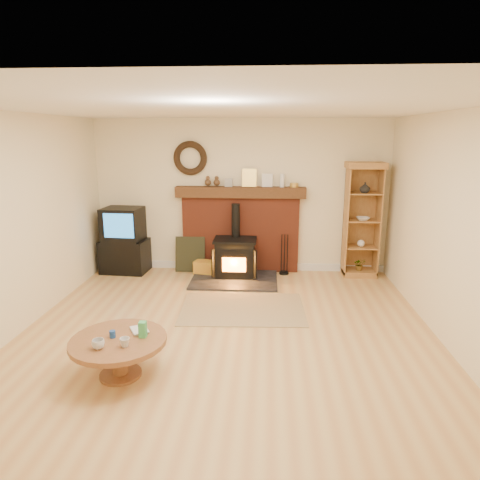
# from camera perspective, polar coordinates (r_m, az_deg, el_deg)

# --- Properties ---
(ground) EXTENTS (5.50, 5.50, 0.00)m
(ground) POSITION_cam_1_polar(r_m,az_deg,el_deg) (5.13, -1.93, -13.23)
(ground) COLOR tan
(ground) RESTS_ON ground
(room_shell) EXTENTS (5.02, 5.52, 2.61)m
(room_shell) POSITION_cam_1_polar(r_m,az_deg,el_deg) (4.70, -2.21, 6.29)
(room_shell) COLOR beige
(room_shell) RESTS_ON ground
(chimney_breast) EXTENTS (2.20, 0.22, 1.78)m
(chimney_breast) POSITION_cam_1_polar(r_m,az_deg,el_deg) (7.39, 0.07, 1.90)
(chimney_breast) COLOR brown
(chimney_breast) RESTS_ON ground
(wood_stove) EXTENTS (1.40, 1.00, 1.22)m
(wood_stove) POSITION_cam_1_polar(r_m,az_deg,el_deg) (7.12, -0.67, -2.59)
(wood_stove) COLOR black
(wood_stove) RESTS_ON ground
(area_rug) EXTENTS (1.73, 1.23, 0.01)m
(area_rug) POSITION_cam_1_polar(r_m,az_deg,el_deg) (5.96, 0.33, -9.14)
(area_rug) COLOR brown
(area_rug) RESTS_ON ground
(tv_unit) EXTENTS (0.81, 0.59, 1.13)m
(tv_unit) POSITION_cam_1_polar(r_m,az_deg,el_deg) (7.65, -15.19, -0.19)
(tv_unit) COLOR black
(tv_unit) RESTS_ON ground
(curio_cabinet) EXTENTS (0.61, 0.44, 1.91)m
(curio_cabinet) POSITION_cam_1_polar(r_m,az_deg,el_deg) (7.39, 15.91, 2.59)
(curio_cabinet) COLOR #985C31
(curio_cabinet) RESTS_ON ground
(firelog_box) EXTENTS (0.42, 0.31, 0.23)m
(firelog_box) POSITION_cam_1_polar(r_m,az_deg,el_deg) (7.36, -4.57, -3.70)
(firelog_box) COLOR yellow
(firelog_box) RESTS_ON ground
(leaning_painting) EXTENTS (0.51, 0.14, 0.61)m
(leaning_painting) POSITION_cam_1_polar(r_m,az_deg,el_deg) (7.50, -6.65, -1.91)
(leaning_painting) COLOR black
(leaning_painting) RESTS_ON ground
(fire_tools) EXTENTS (0.16, 0.16, 0.70)m
(fire_tools) POSITION_cam_1_polar(r_m,az_deg,el_deg) (7.38, 5.90, -3.55)
(fire_tools) COLOR black
(fire_tools) RESTS_ON ground
(coffee_table) EXTENTS (0.94, 0.94, 0.56)m
(coffee_table) POSITION_cam_1_polar(r_m,az_deg,el_deg) (4.47, -15.86, -13.42)
(coffee_table) COLOR brown
(coffee_table) RESTS_ON ground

